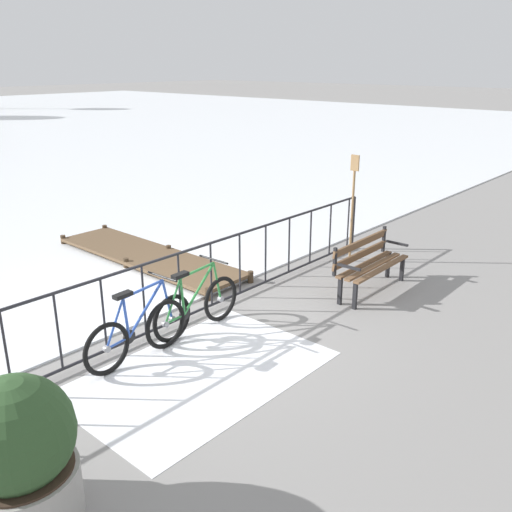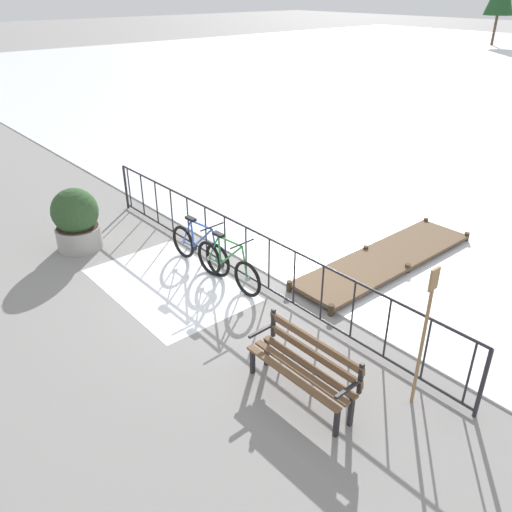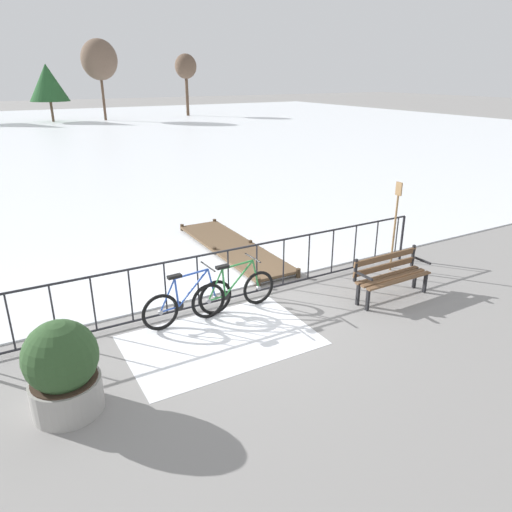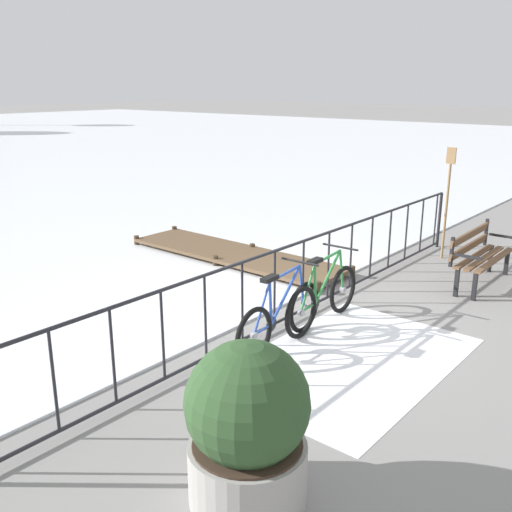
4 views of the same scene
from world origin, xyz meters
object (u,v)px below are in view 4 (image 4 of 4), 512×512
object	(u,v)px
oar_upright	(447,196)
park_bench	(479,253)
planter_with_shrub	(247,426)
bicycle_near_railing	(280,318)
bicycle_second	(323,298)

from	to	relation	value
oar_upright	park_bench	bearing A→B (deg)	-136.33
planter_with_shrub	oar_upright	bearing A→B (deg)	11.25
planter_with_shrub	bicycle_near_railing	bearing A→B (deg)	32.18
oar_upright	bicycle_second	bearing A→B (deg)	179.98
bicycle_near_railing	planter_with_shrub	distance (m)	2.68
planter_with_shrub	bicycle_second	bearing A→B (deg)	24.06
park_bench	bicycle_second	bearing A→B (deg)	161.35
bicycle_near_railing	park_bench	world-z (taller)	bicycle_near_railing
bicycle_second	planter_with_shrub	xyz separation A→B (m)	(-3.14, -1.40, 0.26)
bicycle_near_railing	oar_upright	xyz separation A→B (m)	(4.79, -0.02, 0.77)
bicycle_near_railing	park_bench	distance (m)	3.90
park_bench	planter_with_shrub	distance (m)	6.04
park_bench	oar_upright	xyz separation A→B (m)	(1.02, 0.97, 0.63)
bicycle_second	oar_upright	distance (m)	3.98
bicycle_second	park_bench	world-z (taller)	bicycle_second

